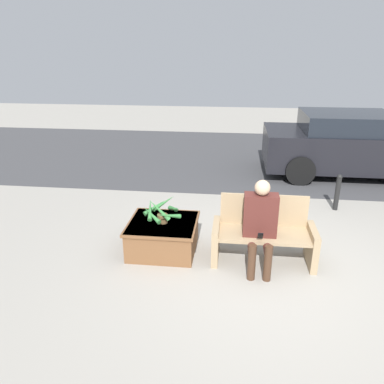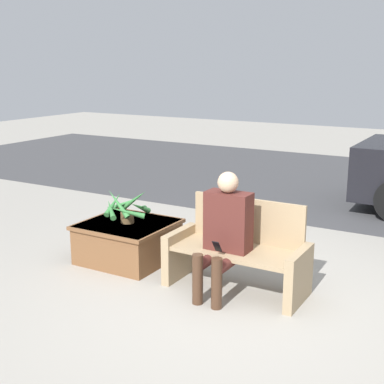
{
  "view_description": "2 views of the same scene",
  "coord_description": "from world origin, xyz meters",
  "px_view_note": "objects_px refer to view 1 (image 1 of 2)",
  "views": [
    {
      "loc": [
        -0.54,
        -4.39,
        2.8
      ],
      "look_at": [
        -1.15,
        0.76,
        0.8
      ],
      "focal_mm": 35.0,
      "sensor_mm": 36.0,
      "label": 1
    },
    {
      "loc": [
        2.04,
        -4.29,
        2.23
      ],
      "look_at": [
        -0.89,
        0.77,
        0.82
      ],
      "focal_mm": 50.0,
      "sensor_mm": 36.0,
      "label": 2
    }
  ],
  "objects_px": {
    "bench": "(263,234)",
    "bollard_post": "(338,191)",
    "potted_plant": "(162,211)",
    "planter_box": "(163,235)",
    "parked_car": "(347,144)",
    "person_seated": "(260,222)"
  },
  "relations": [
    {
      "from": "bench",
      "to": "bollard_post",
      "type": "height_order",
      "value": "bench"
    },
    {
      "from": "potted_plant",
      "to": "parked_car",
      "type": "relative_size",
      "value": 0.15
    },
    {
      "from": "planter_box",
      "to": "potted_plant",
      "type": "bearing_deg",
      "value": -99.61
    },
    {
      "from": "person_seated",
      "to": "planter_box",
      "type": "relative_size",
      "value": 1.23
    },
    {
      "from": "parked_car",
      "to": "planter_box",
      "type": "bearing_deg",
      "value": -131.47
    },
    {
      "from": "bollard_post",
      "to": "planter_box",
      "type": "bearing_deg",
      "value": -147.5
    },
    {
      "from": "bench",
      "to": "parked_car",
      "type": "relative_size",
      "value": 0.37
    },
    {
      "from": "planter_box",
      "to": "potted_plant",
      "type": "xyz_separation_m",
      "value": [
        -0.0,
        -0.01,
        0.39
      ]
    },
    {
      "from": "bollard_post",
      "to": "bench",
      "type": "bearing_deg",
      "value": -127.23
    },
    {
      "from": "planter_box",
      "to": "potted_plant",
      "type": "relative_size",
      "value": 1.7
    },
    {
      "from": "bench",
      "to": "bollard_post",
      "type": "distance_m",
      "value": 2.4
    },
    {
      "from": "bench",
      "to": "potted_plant",
      "type": "bearing_deg",
      "value": 177.5
    },
    {
      "from": "person_seated",
      "to": "potted_plant",
      "type": "xyz_separation_m",
      "value": [
        -1.37,
        0.25,
        -0.03
      ]
    },
    {
      "from": "potted_plant",
      "to": "bollard_post",
      "type": "distance_m",
      "value": 3.44
    },
    {
      "from": "potted_plant",
      "to": "bollard_post",
      "type": "bearing_deg",
      "value": 32.59
    },
    {
      "from": "person_seated",
      "to": "planter_box",
      "type": "distance_m",
      "value": 1.45
    },
    {
      "from": "person_seated",
      "to": "parked_car",
      "type": "xyz_separation_m",
      "value": [
        2.22,
        4.31,
        0.06
      ]
    },
    {
      "from": "planter_box",
      "to": "bollard_post",
      "type": "relative_size",
      "value": 1.44
    },
    {
      "from": "planter_box",
      "to": "potted_plant",
      "type": "distance_m",
      "value": 0.39
    },
    {
      "from": "bench",
      "to": "potted_plant",
      "type": "distance_m",
      "value": 1.46
    },
    {
      "from": "bench",
      "to": "person_seated",
      "type": "height_order",
      "value": "person_seated"
    },
    {
      "from": "potted_plant",
      "to": "parked_car",
      "type": "distance_m",
      "value": 5.42
    }
  ]
}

